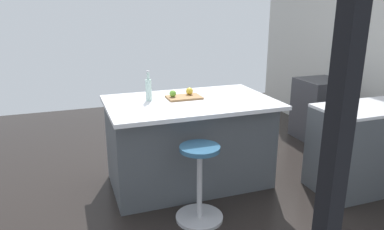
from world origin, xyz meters
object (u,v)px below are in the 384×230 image
kitchen_island (189,142)px  cutting_board (184,97)px  oven_range (319,109)px  apple_green (173,94)px  water_bottle (149,89)px  stool_by_window (200,186)px  apple_yellow (189,91)px

kitchen_island → cutting_board: bearing=-62.8°
oven_range → apple_green: apple_green is taller
apple_green → water_bottle: 0.26m
stool_by_window → oven_range: bearing=-149.3°
kitchen_island → apple_yellow: 0.55m
cutting_board → apple_green: apple_green is taller
kitchen_island → cutting_board: size_ratio=4.79×
cutting_board → apple_green: size_ratio=5.03×
water_bottle → stool_by_window: bearing=107.3°
kitchen_island → water_bottle: size_ratio=5.52×
kitchen_island → stool_by_window: bearing=78.2°
oven_range → water_bottle: (2.67, 0.62, 0.64)m
kitchen_island → stool_by_window: (0.15, 0.73, -0.14)m
stool_by_window → water_bottle: 1.13m
apple_green → water_bottle: size_ratio=0.23×
cutting_board → apple_yellow: 0.11m
stool_by_window → apple_yellow: bearing=-103.3°
oven_range → apple_yellow: bearing=14.8°
stool_by_window → apple_green: (-0.00, -0.81, 0.67)m
stool_by_window → water_bottle: (0.26, -0.82, 0.74)m
oven_range → stool_by_window: size_ratio=1.22×
cutting_board → water_bottle: 0.39m
kitchen_island → water_bottle: water_bottle is taller
stool_by_window → cutting_board: 1.01m
oven_range → apple_green: 2.56m
apple_green → water_bottle: water_bottle is taller
kitchen_island → cutting_board: 0.49m
stool_by_window → apple_yellow: (-0.20, -0.85, 0.67)m
cutting_board → oven_range: bearing=-164.4°
apple_green → apple_yellow: size_ratio=0.92×
apple_green → stool_by_window: bearing=89.9°
apple_yellow → apple_green: bearing=10.6°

